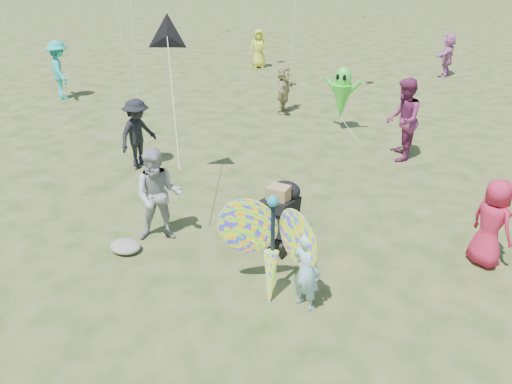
# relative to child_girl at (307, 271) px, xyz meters

# --- Properties ---
(ground) EXTENTS (160.00, 160.00, 0.00)m
(ground) POSITION_rel_child_girl_xyz_m (-1.05, -0.55, -0.59)
(ground) COLOR #51592B
(ground) RESTS_ON ground
(child_girl) EXTENTS (0.50, 0.40, 1.19)m
(child_girl) POSITION_rel_child_girl_xyz_m (0.00, 0.00, 0.00)
(child_girl) COLOR #96C7D5
(child_girl) RESTS_ON ground
(adult_man) EXTENTS (1.01, 0.94, 1.65)m
(adult_man) POSITION_rel_child_girl_xyz_m (-2.89, 0.59, 0.23)
(adult_man) COLOR #9C9EA2
(adult_man) RESTS_ON ground
(grey_bag) EXTENTS (0.54, 0.44, 0.17)m
(grey_bag) POSITION_rel_child_girl_xyz_m (-3.19, -0.02, -0.51)
(grey_bag) COLOR gray
(grey_bag) RESTS_ON ground
(crowd_a) EXTENTS (0.84, 0.80, 1.45)m
(crowd_a) POSITION_rel_child_girl_xyz_m (2.16, 2.28, 0.13)
(crowd_a) COLOR #B41C3D
(crowd_a) RESTS_ON ground
(crowd_b) EXTENTS (0.68, 1.07, 1.58)m
(crowd_b) POSITION_rel_child_girl_xyz_m (-5.22, 2.96, 0.19)
(crowd_b) COLOR black
(crowd_b) RESTS_ON ground
(crowd_d) EXTENTS (0.53, 1.33, 1.41)m
(crowd_d) POSITION_rel_child_girl_xyz_m (-3.93, 8.17, 0.11)
(crowd_d) COLOR tan
(crowd_d) RESTS_ON ground
(crowd_e) EXTENTS (0.90, 1.06, 1.92)m
(crowd_e) POSITION_rel_child_girl_xyz_m (-0.01, 6.06, 0.36)
(crowd_e) COLOR #762756
(crowd_e) RESTS_ON ground
(crowd_g) EXTENTS (0.89, 0.78, 1.53)m
(crowd_g) POSITION_rel_child_girl_xyz_m (-7.33, 13.37, 0.17)
(crowd_g) COLOR #CFD632
(crowd_g) RESTS_ON ground
(crowd_i) EXTENTS (1.38, 1.27, 1.86)m
(crowd_i) POSITION_rel_child_girl_xyz_m (-11.06, 6.35, 0.34)
(crowd_i) COLOR #20AEA5
(crowd_i) RESTS_ON ground
(crowd_j) EXTENTS (0.70, 1.55, 1.61)m
(crowd_j) POSITION_rel_child_girl_xyz_m (-0.23, 15.22, 0.21)
(crowd_j) COLOR #C772B4
(crowd_j) RESTS_ON ground
(jogging_stroller) EXTENTS (0.53, 1.06, 1.09)m
(jogging_stroller) POSITION_rel_child_girl_xyz_m (-1.02, 1.40, 0.02)
(jogging_stroller) COLOR black
(jogging_stroller) RESTS_ON ground
(butterfly_kite) EXTENTS (1.74, 0.75, 1.79)m
(butterfly_kite) POSITION_rel_child_girl_xyz_m (-0.54, 0.03, 0.21)
(butterfly_kite) COLOR #E62454
(butterfly_kite) RESTS_ON ground
(delta_kite_rig) EXTENTS (1.86, 2.18, 2.14)m
(delta_kite_rig) POSITION_rel_child_girl_xyz_m (-3.89, 2.53, 2.44)
(delta_kite_rig) COLOR black
(delta_kite_rig) RESTS_ON ground
(alien_kite) EXTENTS (1.12, 0.69, 1.74)m
(alien_kite) POSITION_rel_child_girl_xyz_m (-1.90, 7.36, 0.38)
(alien_kite) COLOR #3EDE34
(alien_kite) RESTS_ON ground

